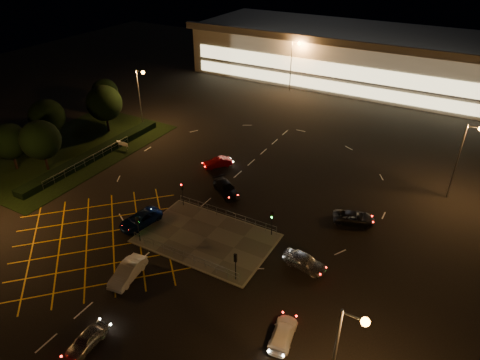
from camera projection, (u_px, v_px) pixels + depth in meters
The scene contains 26 objects.
ground at pixel (201, 224), 49.42m from camera, with size 180.00×180.00×0.00m, color black.
pedestrian_island at pixel (206, 238), 47.04m from camera, with size 14.00×9.00×0.12m, color #4C4944.
grass_verge at pixel (72, 150), 65.69m from camera, with size 18.00×30.00×0.08m, color black.
hedge at pixel (95, 154), 63.35m from camera, with size 2.00×26.00×1.00m, color black.
supermarket at pixel (359, 56), 93.10m from camera, with size 72.00×26.50×10.50m.
streetlight_se at pixel (343, 351), 26.96m from camera, with size 1.78×0.56×10.03m.
streetlight_nw at pixel (141, 91), 69.47m from camera, with size 1.78×0.56×10.03m.
streetlight_ne at pixel (464, 152), 50.74m from camera, with size 1.78×0.56×10.03m.
streetlight_far_left at pixel (293, 59), 86.04m from camera, with size 1.78×0.56×10.03m.
signal_sw at pixel (138, 224), 45.40m from camera, with size 0.28×0.30×3.15m.
signal_se at pixel (235, 262), 40.35m from camera, with size 0.28×0.30×3.15m.
signal_nw at pixel (182, 189), 51.38m from camera, with size 0.28×0.30×3.15m.
signal_ne at pixel (272, 218), 46.33m from camera, with size 0.28×0.30×3.15m.
tree_a at pixel (9, 141), 58.34m from camera, with size 5.04×5.04×6.86m.
tree_b at pixel (47, 117), 65.02m from camera, with size 5.40×5.40×7.35m.
tree_c at pixel (104, 103), 69.17m from camera, with size 5.76×5.76×7.84m.
tree_d at pixel (105, 92), 76.66m from camera, with size 4.68×4.68×6.37m.
tree_e at pixel (40, 140), 58.00m from camera, with size 5.40×5.40×7.35m.
car_near_silver at pixel (87, 340), 34.76m from camera, with size 1.56×3.87×1.32m, color #B0B3B7.
car_queue_white at pixel (128, 272), 41.45m from camera, with size 1.65×4.72×1.56m, color silver.
car_left_blue at pixel (140, 219), 48.96m from camera, with size 2.39×5.18×1.44m, color #0B1A45.
car_far_dkgrey at pixel (226, 188), 54.75m from camera, with size 2.02×4.97×1.44m, color black.
car_right_silver at pixel (305, 261), 42.74m from camera, with size 1.83×4.55×1.55m, color #9A9CA0.
car_circ_red at pixel (218, 162), 60.82m from camera, with size 1.40×4.02×1.33m, color maroon.
car_east_grey at pixel (354, 218), 49.33m from camera, with size 2.20×4.78×1.33m, color black.
car_approach_white at pixel (283, 333), 35.35m from camera, with size 1.76×4.32×1.25m, color silver.
Camera 1 is at (23.44, -32.56, 29.63)m, focal length 32.00 mm.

